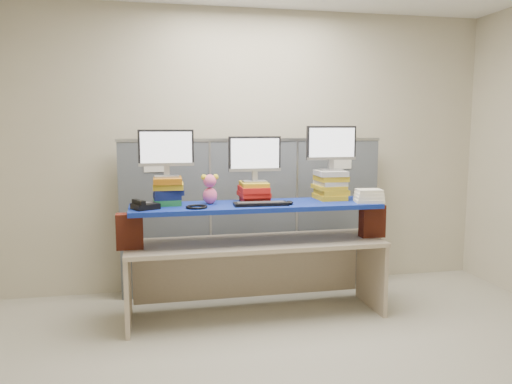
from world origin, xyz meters
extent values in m
cube|color=beige|center=(0.00, 0.00, 1.40)|extent=(5.00, 4.00, 2.80)
cube|color=#B9B5A2|center=(0.00, 0.00, 0.00)|extent=(5.00, 4.00, 0.01)
cube|color=#4C5259|center=(-0.87, 1.78, 0.75)|extent=(0.85, 0.05, 1.50)
cube|color=#4C5259|center=(0.00, 1.78, 0.75)|extent=(0.85, 0.05, 1.50)
cube|color=#4C5259|center=(0.87, 1.78, 0.75)|extent=(0.85, 0.05, 1.50)
cube|color=#A9ABAF|center=(0.00, 1.78, 1.51)|extent=(2.60, 0.06, 0.03)
cube|color=white|center=(-0.95, 1.75, 1.30)|extent=(0.20, 0.00, 0.16)
cube|color=white|center=(-0.15, 1.75, 1.30)|extent=(0.20, 0.00, 0.16)
cube|color=white|center=(0.10, 1.75, 1.30)|extent=(0.20, 0.00, 0.16)
cube|color=white|center=(0.90, 1.75, 1.30)|extent=(0.20, 0.00, 0.16)
cube|color=#B9A78D|center=(-0.12, 1.11, 0.65)|extent=(2.20, 0.66, 0.04)
cube|color=#B9A78D|center=(-1.19, 1.10, 0.31)|extent=(0.04, 0.59, 0.63)
cube|color=#B9A78D|center=(0.96, 1.13, 0.31)|extent=(0.04, 0.59, 0.63)
cube|color=maroon|center=(-1.16, 1.05, 0.81)|extent=(0.21, 0.12, 0.29)
cube|color=maroon|center=(0.93, 1.08, 0.81)|extent=(0.21, 0.12, 0.29)
cube|color=#130C97|center=(-0.12, 1.11, 0.97)|extent=(2.11, 0.55, 0.04)
cube|color=#1E7233|center=(-0.86, 1.23, 1.02)|extent=(0.23, 0.27, 0.05)
cube|color=#111B4D|center=(-0.86, 1.23, 1.06)|extent=(0.23, 0.28, 0.04)
cube|color=#111B4D|center=(-0.84, 1.23, 1.10)|extent=(0.25, 0.28, 0.05)
cube|color=gold|center=(-0.84, 1.23, 1.15)|extent=(0.26, 0.29, 0.05)
cube|color=#B66711|center=(-0.85, 1.22, 1.20)|extent=(0.24, 0.30, 0.05)
cube|color=red|center=(-0.10, 1.24, 1.02)|extent=(0.23, 0.26, 0.05)
cube|color=red|center=(-0.11, 1.23, 1.06)|extent=(0.26, 0.30, 0.04)
cube|color=red|center=(-0.11, 1.23, 1.10)|extent=(0.24, 0.29, 0.05)
cube|color=gold|center=(-0.11, 1.25, 1.14)|extent=(0.24, 0.31, 0.03)
cube|color=gold|center=(0.59, 1.24, 1.01)|extent=(0.24, 0.30, 0.04)
cube|color=gold|center=(0.60, 1.24, 1.06)|extent=(0.26, 0.28, 0.05)
cube|color=gold|center=(0.58, 1.25, 1.10)|extent=(0.25, 0.30, 0.04)
cube|color=beige|center=(0.60, 1.25, 1.14)|extent=(0.24, 0.30, 0.04)
cube|color=gold|center=(0.60, 1.25, 1.18)|extent=(0.25, 0.28, 0.05)
cube|color=beige|center=(0.59, 1.24, 1.23)|extent=(0.25, 0.28, 0.05)
cube|color=#AAA9AE|center=(-0.85, 1.23, 1.23)|extent=(0.20, 0.13, 0.01)
cube|color=#AAA9AE|center=(-0.85, 1.23, 1.28)|extent=(0.05, 0.04, 0.08)
cube|color=black|center=(-0.85, 1.23, 1.47)|extent=(0.46, 0.04, 0.30)
cube|color=white|center=(-0.85, 1.21, 1.47)|extent=(0.42, 0.01, 0.26)
cube|color=#AAA9AE|center=(-0.10, 1.23, 1.17)|extent=(0.20, 0.13, 0.01)
cube|color=#AAA9AE|center=(-0.10, 1.23, 1.22)|extent=(0.05, 0.04, 0.08)
cube|color=black|center=(-0.10, 1.23, 1.41)|extent=(0.46, 0.04, 0.30)
cube|color=white|center=(-0.10, 1.21, 1.41)|extent=(0.42, 0.01, 0.26)
cube|color=#AAA9AE|center=(0.59, 1.24, 1.26)|extent=(0.20, 0.13, 0.01)
cube|color=#AAA9AE|center=(0.59, 1.24, 1.31)|extent=(0.05, 0.04, 0.08)
cube|color=black|center=(0.59, 1.24, 1.50)|extent=(0.46, 0.04, 0.30)
cube|color=white|center=(0.59, 1.22, 1.50)|extent=(0.42, 0.01, 0.26)
cube|color=black|center=(-0.09, 1.02, 1.00)|extent=(0.45, 0.16, 0.03)
cube|color=#313133|center=(-0.09, 1.02, 1.02)|extent=(0.39, 0.11, 0.00)
ellipsoid|color=black|center=(0.16, 1.02, 1.01)|extent=(0.08, 0.11, 0.03)
cube|color=black|center=(-1.03, 1.02, 1.02)|extent=(0.24, 0.23, 0.05)
cube|color=#313133|center=(-1.03, 1.02, 1.04)|extent=(0.12, 0.12, 0.01)
cube|color=black|center=(-1.08, 0.99, 1.05)|extent=(0.11, 0.17, 0.03)
torus|color=black|center=(-0.63, 0.98, 1.00)|extent=(0.21, 0.21, 0.02)
ellipsoid|color=#FF6194|center=(-0.50, 1.18, 1.06)|extent=(0.12, 0.11, 0.14)
sphere|color=#FF6194|center=(-0.50, 1.18, 1.19)|extent=(0.11, 0.11, 0.11)
sphere|color=yellow|center=(-0.55, 1.18, 1.22)|extent=(0.05, 0.05, 0.05)
sphere|color=yellow|center=(-0.45, 1.18, 1.22)|extent=(0.05, 0.05, 0.05)
cube|color=white|center=(0.86, 1.00, 1.01)|extent=(0.26, 0.22, 0.03)
cube|color=white|center=(0.86, 1.00, 1.03)|extent=(0.25, 0.21, 0.03)
cube|color=white|center=(0.86, 1.00, 1.06)|extent=(0.24, 0.20, 0.03)
cube|color=white|center=(0.86, 1.00, 1.09)|extent=(0.23, 0.19, 0.03)
camera|label=1|loc=(-0.96, -2.98, 1.64)|focal=35.00mm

